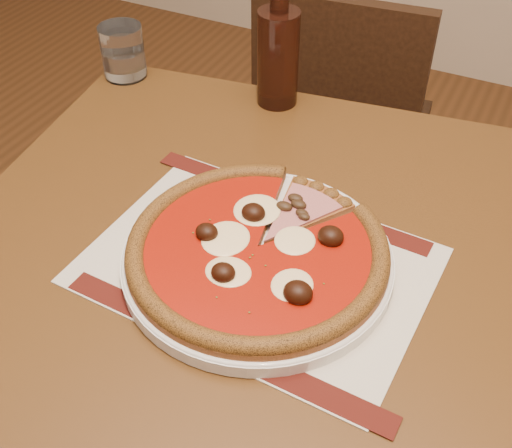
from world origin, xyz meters
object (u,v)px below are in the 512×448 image
(chair_far, at_px, (341,122))
(bottle, at_px, (278,53))
(pizza, at_px, (257,249))
(table, at_px, (250,302))
(water_glass, at_px, (123,52))
(plate, at_px, (257,260))

(chair_far, distance_m, bottle, 0.56)
(pizza, bearing_deg, chair_far, 101.28)
(table, relative_size, chair_far, 1.12)
(chair_far, height_order, water_glass, water_glass)
(plate, relative_size, pizza, 1.04)
(water_glass, bearing_deg, bottle, 8.11)
(table, relative_size, bottle, 3.95)
(chair_far, bearing_deg, table, 94.16)
(table, xyz_separation_m, chair_far, (-0.13, 0.76, -0.19))
(chair_far, height_order, pizza, pizza)
(plate, height_order, pizza, pizza)
(chair_far, height_order, bottle, bottle)
(pizza, height_order, bottle, bottle)
(chair_far, xyz_separation_m, pizza, (0.16, -0.78, 0.32))
(table, bearing_deg, pizza, -42.85)
(table, xyz_separation_m, plate, (0.02, -0.02, 0.11))
(chair_far, xyz_separation_m, plate, (0.16, -0.78, 0.30))
(chair_far, bearing_deg, pizza, 95.45)
(table, distance_m, water_glass, 0.53)
(bottle, bearing_deg, plate, -68.62)
(pizza, relative_size, bottle, 1.41)
(chair_far, relative_size, plate, 2.39)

